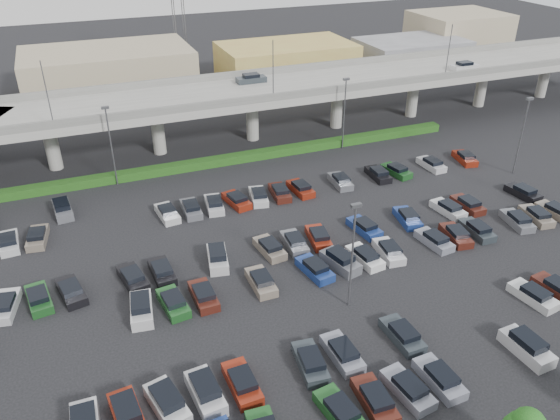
% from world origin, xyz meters
% --- Properties ---
extents(ground, '(280.00, 280.00, 0.00)m').
position_xyz_m(ground, '(0.00, 0.00, 0.00)').
color(ground, black).
extents(overpass, '(150.00, 13.00, 15.80)m').
position_xyz_m(overpass, '(-0.25, 32.01, 6.97)').
color(overpass, gray).
rests_on(overpass, ground).
extents(hedge, '(66.00, 1.60, 1.10)m').
position_xyz_m(hedge, '(0.00, 25.00, 0.55)').
color(hedge, '#1A4113').
rests_on(hedge, ground).
extents(parked_cars, '(63.08, 41.65, 1.67)m').
position_xyz_m(parked_cars, '(-2.29, -3.68, 0.59)').
color(parked_cars, maroon).
rests_on(parked_cars, ground).
extents(light_poles, '(66.90, 48.38, 10.30)m').
position_xyz_m(light_poles, '(-4.13, 2.00, 6.24)').
color(light_poles, '#4E4E53').
rests_on(light_poles, ground).
extents(distant_buildings, '(138.00, 24.00, 9.00)m').
position_xyz_m(distant_buildings, '(12.38, 61.81, 3.74)').
color(distant_buildings, slate).
rests_on(distant_buildings, ground).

